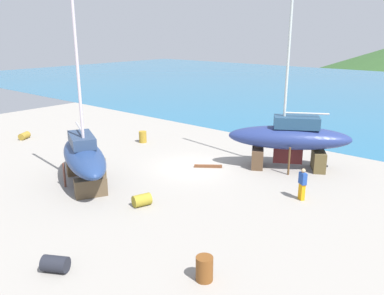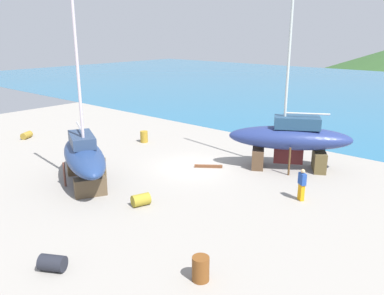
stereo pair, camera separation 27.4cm
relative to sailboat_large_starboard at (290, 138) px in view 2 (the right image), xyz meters
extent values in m
plane|color=gray|center=(-4.55, -7.82, -1.96)|extent=(51.94, 51.94, 0.00)
cube|color=brown|center=(-1.61, -0.95, -1.36)|extent=(1.49, 1.87, 1.20)
cube|color=brown|center=(1.56, 0.92, -1.36)|extent=(1.49, 1.87, 1.20)
cylinder|color=brown|center=(0.59, -1.06, -1.11)|extent=(0.12, 0.12, 1.69)
cylinder|color=brown|center=(-0.64, 1.03, -1.11)|extent=(0.12, 0.12, 1.69)
ellipsoid|color=navy|center=(-0.03, -0.01, 0.01)|extent=(7.47, 5.63, 1.39)
cube|color=#491818|center=(-0.03, -0.01, -1.18)|extent=(1.57, 0.96, 0.98)
cube|color=navy|center=(0.29, 0.17, 0.98)|extent=(2.95, 2.48, 0.70)
cylinder|color=#B7C1BE|center=(-0.34, -0.20, 5.94)|extent=(0.16, 0.16, 10.60)
cylinder|color=#BABBBD|center=(0.77, 0.45, 1.54)|extent=(2.28, 1.40, 0.11)
cube|color=brown|center=(-5.74, -10.51, -1.48)|extent=(1.35, 1.75, 0.95)
cube|color=brown|center=(-8.96, -8.88, -1.48)|extent=(1.35, 1.75, 0.95)
cylinder|color=brown|center=(-6.85, -8.71, -1.27)|extent=(0.12, 0.12, 1.37)
cylinder|color=brown|center=(-7.85, -10.68, -1.27)|extent=(0.12, 0.12, 1.37)
ellipsoid|color=navy|center=(-7.35, -9.70, -0.34)|extent=(7.36, 5.04, 1.20)
cube|color=#44120B|center=(-7.35, -9.70, -1.36)|extent=(1.59, 0.85, 0.84)
cube|color=navy|center=(-7.67, -9.53, 0.50)|extent=(2.86, 2.24, 0.60)
cylinder|color=silver|center=(-7.03, -9.86, 4.72)|extent=(0.16, 0.16, 9.05)
cylinder|color=silver|center=(-8.16, -9.29, 1.10)|extent=(2.31, 1.23, 0.11)
cube|color=orange|center=(2.77, -3.94, -1.53)|extent=(0.39, 0.36, 0.85)
cube|color=#204395|center=(2.77, -3.94, -0.82)|extent=(0.50, 0.45, 0.59)
sphere|color=tan|center=(2.77, -3.94, -0.41)|extent=(0.22, 0.22, 0.22)
cylinder|color=brown|center=(3.22, -12.37, -1.52)|extent=(0.84, 0.84, 0.88)
cylinder|color=#A37E24|center=(-11.25, -1.74, -1.52)|extent=(0.80, 0.80, 0.87)
cylinder|color=olive|center=(-2.84, -9.64, -1.66)|extent=(0.83, 1.01, 0.59)
cylinder|color=#21232C|center=(-1.12, -15.37, -1.67)|extent=(1.08, 0.96, 0.58)
cylinder|color=olive|center=(-19.14, -7.11, -1.69)|extent=(0.92, 1.08, 0.53)
cube|color=brown|center=(-3.83, -3.12, -1.87)|extent=(1.48, 1.17, 0.18)
camera|label=1|loc=(10.42, -21.55, 6.21)|focal=36.87mm
camera|label=2|loc=(10.63, -21.37, 6.21)|focal=36.87mm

